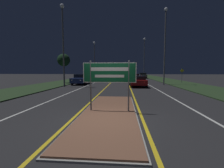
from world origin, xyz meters
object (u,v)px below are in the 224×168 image
car_receding_0 (138,81)px  car_receding_1 (134,77)px  car_receding_2 (143,75)px  streetlight_left_far (94,56)px  streetlight_right_near (165,40)px  car_approaching_1 (98,76)px  warning_sign (182,74)px  highway_sign (109,75)px  car_approaching_0 (81,79)px  streetlight_right_far (144,51)px  streetlight_left_near (63,36)px

car_receding_0 → car_receding_1: 11.16m
car_receding_1 → car_receding_2: size_ratio=0.87×
car_receding_2 → streetlight_left_far: bearing=-162.1°
streetlight_right_near → streetlight_left_far: bearing=130.3°
car_approaching_1 → warning_sign: size_ratio=2.05×
streetlight_left_far → car_approaching_1: 4.99m
streetlight_left_far → car_receding_1: (9.27, -6.33, -4.90)m
car_receding_2 → highway_sign: bearing=-99.7°
car_approaching_1 → car_receding_0: bearing=-65.6°
highway_sign → car_approaching_1: 30.75m
car_receding_1 → car_approaching_0: size_ratio=0.84×
streetlight_left_far → warning_sign: streetlight_left_far is taller
streetlight_right_near → car_approaching_1: streetlight_right_near is taller
streetlight_right_near → streetlight_right_far: streetlight_right_far is taller
highway_sign → streetlight_left_far: bearing=102.4°
car_receding_2 → car_approaching_1: bearing=-164.5°
streetlight_left_near → car_approaching_0: (1.08, 3.73, -5.33)m
car_receding_1 → streetlight_left_near: bearing=-127.9°
streetlight_left_near → highway_sign: bearing=-58.8°
streetlight_left_far → streetlight_right_near: size_ratio=0.86×
streetlight_left_near → car_receding_2: (12.31, 22.40, -5.34)m
car_approaching_1 → streetlight_right_near: bearing=-52.5°
streetlight_right_near → streetlight_right_far: (0.01, 20.91, 1.12)m
car_approaching_0 → car_receding_1: bearing=45.2°
streetlight_right_near → car_receding_1: streetlight_right_near is taller
streetlight_right_near → car_receding_0: (-3.84, -2.49, -5.50)m
highway_sign → car_receding_2: (5.67, 33.36, -1.03)m
streetlight_left_near → car_approaching_1: streetlight_left_near is taller
streetlight_right_far → warning_sign: streetlight_right_far is taller
streetlight_left_far → streetlight_right_far: (12.73, 5.92, 1.70)m
car_receding_0 → car_approaching_1: car_approaching_1 is taller
car_receding_2 → warning_sign: bearing=-76.4°
warning_sign → car_receding_0: bearing=-145.2°
streetlight_right_far → warning_sign: size_ratio=4.95×
streetlight_left_far → car_receding_1: bearing=-34.3°
car_approaching_1 → warning_sign: 20.36m
streetlight_left_far → car_receding_2: streetlight_left_far is taller
car_receding_1 → streetlight_right_near: bearing=-68.3°
car_approaching_1 → streetlight_right_far: bearing=23.2°
car_receding_0 → car_receding_2: car_receding_2 is taller
streetlight_left_near → car_approaching_1: size_ratio=2.18×
car_receding_0 → warning_sign: warning_sign is taller
streetlight_left_near → warning_sign: size_ratio=4.46×
car_receding_1 → car_receding_2: bearing=74.4°
streetlight_left_far → car_receding_1: streetlight_left_far is taller
highway_sign → car_receding_0: 12.25m
streetlight_right_near → car_receding_1: 10.81m
streetlight_left_near → streetlight_right_near: bearing=15.1°
streetlight_right_near → warning_sign: streetlight_right_near is taller
highway_sign → car_approaching_1: highway_sign is taller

